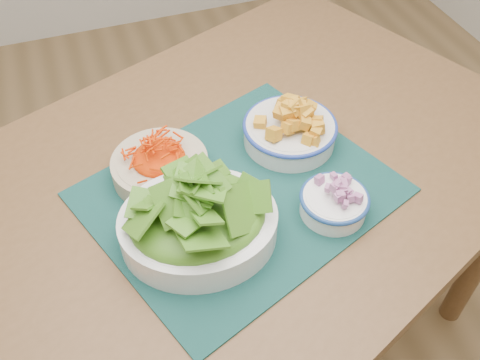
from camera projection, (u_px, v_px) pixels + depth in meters
The scene contains 6 objects.
table at pixel (234, 202), 1.09m from camera, with size 1.47×1.25×0.75m.
placemat at pixel (240, 192), 0.98m from camera, with size 0.52×0.42×0.00m, color #0A2A28.
carrot_bowl at pixel (160, 163), 0.98m from camera, with size 0.20×0.20×0.07m.
squash_bowl at pixel (290, 125), 1.04m from camera, with size 0.24×0.24×0.09m.
lettuce_bowl at pixel (198, 214), 0.86m from camera, with size 0.30×0.26×0.13m.
onion_bowl at pixel (334, 200), 0.92m from camera, with size 0.15×0.15×0.06m.
Camera 1 is at (-0.17, -0.57, 1.48)m, focal length 40.00 mm.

